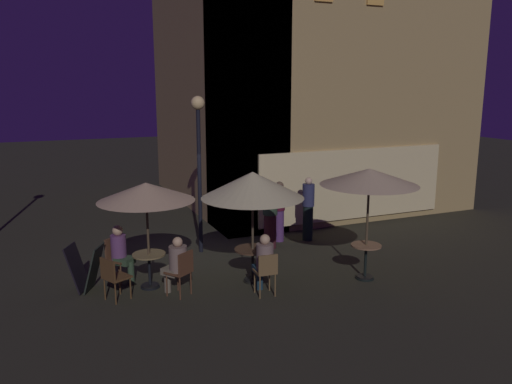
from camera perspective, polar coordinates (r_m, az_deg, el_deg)
The scene contains 20 objects.
ground_plane at distance 12.99m, azimuth -7.04°, elevation -6.90°, with size 60.00×60.00×0.00m, color #2B2A1F.
cafe_building at distance 16.96m, azimuth 2.55°, elevation 13.12°, with size 8.89×8.74×9.09m.
street_lamp_near_corner at distance 12.56m, azimuth -6.39°, elevation 5.49°, with size 0.33×0.33×3.90m.
menu_sandwich_board at distance 11.11m, azimuth -18.44°, elevation -8.04°, with size 0.84×0.79×0.95m.
cafe_table_0 at distance 11.02m, azimuth -0.37°, elevation -7.23°, with size 0.78×0.78×0.74m.
cafe_table_1 at distance 11.43m, azimuth 12.11°, elevation -6.91°, with size 0.65×0.65×0.77m.
cafe_table_2 at distance 10.95m, azimuth -11.79°, elevation -7.81°, with size 0.69×0.69×0.74m.
patio_umbrella_0 at distance 10.61m, azimuth -0.38°, elevation 0.76°, with size 2.16×2.16×2.40m.
patio_umbrella_1 at distance 11.01m, azimuth 12.50°, elevation 1.59°, with size 2.08×2.08×2.44m.
patio_umbrella_2 at distance 10.54m, azimuth -12.13°, elevation -0.05°, with size 1.97×1.97×2.23m.
cafe_chair_0 at distance 10.27m, azimuth 1.15°, elevation -8.64°, with size 0.43×0.43×0.90m.
cafe_chair_1 at distance 10.38m, azimuth -8.24°, elevation -8.46°, with size 0.59×0.59×0.94m.
cafe_chair_2 at distance 11.46m, azimuth -15.35°, elevation -6.78°, with size 0.58×0.58×0.96m.
cafe_chair_3 at distance 10.45m, azimuth -15.64°, elevation -8.86°, with size 0.59×0.59×0.88m.
patron_seated_0 at distance 10.34m, azimuth 0.90°, elevation -7.59°, with size 0.37×0.54×1.26m.
patron_seated_1 at distance 10.42m, azimuth -8.87°, elevation -7.69°, with size 0.51×0.55×1.22m.
patron_seated_2 at distance 11.33m, azimuth -14.82°, elevation -6.28°, with size 0.50×0.51×1.25m.
patron_standing_3 at distance 13.19m, azimuth 1.58°, elevation -2.82°, with size 0.38×0.38×1.64m.
patron_standing_4 at distance 13.75m, azimuth 2.60°, elevation -2.10°, with size 0.31×0.31×1.64m.
patron_standing_5 at distance 13.89m, azimuth 5.82°, elevation -1.86°, with size 0.33×0.33×1.74m.
Camera 1 is at (-3.31, -11.86, 4.15)m, focal length 35.95 mm.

